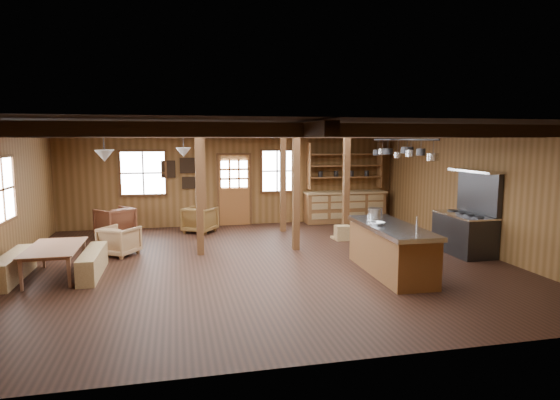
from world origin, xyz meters
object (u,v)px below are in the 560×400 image
at_px(dining_table, 57,262).
at_px(kitchen_island, 391,249).
at_px(armchair_b, 200,220).
at_px(armchair_c, 119,241).
at_px(commercial_range, 466,226).
at_px(armchair_a, 115,222).

bearing_deg(dining_table, kitchen_island, -101.21).
distance_m(armchair_b, armchair_c, 2.91).
height_order(dining_table, armchair_c, armchair_c).
bearing_deg(commercial_range, armchair_c, 168.94).
distance_m(kitchen_island, armchair_a, 7.39).
height_order(kitchen_island, armchair_b, kitchen_island).
xyz_separation_m(commercial_range, dining_table, (-8.55, 0.02, -0.32)).
relative_size(kitchen_island, commercial_range, 1.34).
xyz_separation_m(commercial_range, armchair_a, (-7.95, 3.73, -0.23)).
xyz_separation_m(commercial_range, armchair_c, (-7.60, 1.49, -0.29)).
relative_size(kitchen_island, armchair_c, 3.50).
height_order(kitchen_island, commercial_range, commercial_range).
xyz_separation_m(kitchen_island, dining_table, (-6.18, 1.13, -0.19)).
distance_m(kitchen_island, armchair_b, 5.87).
relative_size(armchair_a, armchair_b, 1.07).
bearing_deg(kitchen_island, dining_table, 171.43).
distance_m(commercial_range, dining_table, 8.56).
bearing_deg(kitchen_island, armchair_a, 140.90).
bearing_deg(armchair_a, armchair_b, 141.14).
bearing_deg(dining_table, armchair_a, -9.94).
bearing_deg(commercial_range, dining_table, 179.85).
bearing_deg(armchair_b, kitchen_island, 159.42).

